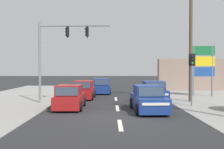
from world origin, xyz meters
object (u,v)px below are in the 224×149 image
at_px(hatchback_kerbside_parked, 70,98).
at_px(traffic_signal_mast, 57,47).
at_px(shopping_plaza_sign, 203,64).
at_px(sedan_crossing_left, 148,99).
at_px(sedan_oncoming_near, 154,92).
at_px(hatchback_receding_far, 102,87).
at_px(pedestal_signal_right_kerb, 192,71).
at_px(hatchback_oncoming_mid, 84,90).
at_px(utility_pole_midground_right, 191,30).

bearing_deg(hatchback_kerbside_parked, traffic_signal_mast, 115.78).
distance_m(shopping_plaza_sign, sedan_crossing_left, 10.30).
bearing_deg(sedan_crossing_left, hatchback_kerbside_parked, 168.96).
bearing_deg(sedan_oncoming_near, hatchback_receding_far, 126.32).
xyz_separation_m(shopping_plaza_sign, sedan_oncoming_near, (-4.96, -3.04, -2.28)).
height_order(pedestal_signal_right_kerb, shopping_plaza_sign, shopping_plaza_sign).
bearing_deg(hatchback_oncoming_mid, traffic_signal_mast, -123.14).
bearing_deg(hatchback_receding_far, hatchback_oncoming_mid, -106.95).
xyz_separation_m(pedestal_signal_right_kerb, shopping_plaza_sign, (2.88, 6.04, 0.57)).
bearing_deg(sedan_oncoming_near, utility_pole_midground_right, -10.90).
bearing_deg(sedan_crossing_left, shopping_plaza_sign, 52.66).
relative_size(utility_pole_midground_right, pedestal_signal_right_kerb, 2.93).
bearing_deg(sedan_oncoming_near, hatchback_oncoming_mid, 165.86).
height_order(shopping_plaza_sign, hatchback_kerbside_parked, shopping_plaza_sign).
xyz_separation_m(shopping_plaza_sign, sedan_crossing_left, (-6.09, -7.99, -2.28)).
xyz_separation_m(pedestal_signal_right_kerb, hatchback_kerbside_parked, (-8.07, -1.00, -1.71)).
bearing_deg(traffic_signal_mast, sedan_oncoming_near, 9.12).
height_order(traffic_signal_mast, pedestal_signal_right_kerb, traffic_signal_mast).
xyz_separation_m(hatchback_oncoming_mid, hatchback_receding_far, (1.35, 4.43, 0.00)).
bearing_deg(utility_pole_midground_right, pedestal_signal_right_kerb, -104.95).
xyz_separation_m(utility_pole_midground_right, hatchback_kerbside_parked, (-8.73, -3.47, -4.77)).
bearing_deg(traffic_signal_mast, hatchback_receding_far, 66.55).
xyz_separation_m(traffic_signal_mast, shopping_plaza_sign, (12.31, 4.22, -1.16)).
xyz_separation_m(sedan_crossing_left, sedan_oncoming_near, (1.13, 4.95, 0.00)).
bearing_deg(pedestal_signal_right_kerb, shopping_plaza_sign, 64.53).
height_order(shopping_plaza_sign, sedan_crossing_left, shopping_plaza_sign).
height_order(pedestal_signal_right_kerb, hatchback_receding_far, pedestal_signal_right_kerb).
relative_size(shopping_plaza_sign, hatchback_oncoming_mid, 1.25).
relative_size(hatchback_oncoming_mid, hatchback_receding_far, 0.99).
distance_m(pedestal_signal_right_kerb, sedan_oncoming_near, 4.03).
xyz_separation_m(utility_pole_midground_right, shopping_plaza_sign, (2.22, 3.57, -2.49)).
distance_m(pedestal_signal_right_kerb, hatchback_oncoming_mid, 9.07).
bearing_deg(pedestal_signal_right_kerb, hatchback_oncoming_mid, 150.24).
bearing_deg(sedan_oncoming_near, pedestal_signal_right_kerb, -55.20).
height_order(hatchback_oncoming_mid, hatchback_receding_far, same).
bearing_deg(hatchback_receding_far, traffic_signal_mast, -113.45).
xyz_separation_m(traffic_signal_mast, pedestal_signal_right_kerb, (9.43, -1.82, -1.73)).
bearing_deg(sedan_oncoming_near, sedan_crossing_left, -102.88).
bearing_deg(pedestal_signal_right_kerb, utility_pole_midground_right, 75.05).
distance_m(shopping_plaza_sign, hatchback_oncoming_mid, 10.97).
height_order(traffic_signal_mast, sedan_oncoming_near, traffic_signal_mast).
distance_m(traffic_signal_mast, sedan_crossing_left, 8.04).
bearing_deg(utility_pole_midground_right, sedan_oncoming_near, 169.10).
xyz_separation_m(utility_pole_midground_right, hatchback_oncoming_mid, (-8.39, 1.95, -4.77)).
xyz_separation_m(utility_pole_midground_right, pedestal_signal_right_kerb, (-0.66, -2.47, -3.05)).
bearing_deg(shopping_plaza_sign, sedan_crossing_left, -127.34).
relative_size(traffic_signal_mast, pedestal_signal_right_kerb, 1.69).
distance_m(shopping_plaza_sign, hatchback_receding_far, 9.94).
height_order(utility_pole_midground_right, pedestal_signal_right_kerb, utility_pole_midground_right).
bearing_deg(utility_pole_midground_right, sedan_crossing_left, -131.25).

